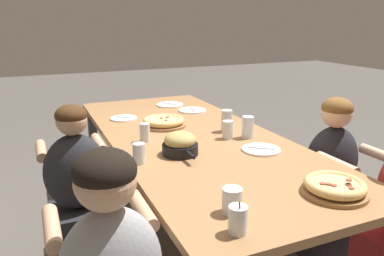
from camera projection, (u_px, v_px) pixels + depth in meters
ground_plane at (192, 239)px, 2.63m from camera, size 18.00×18.00×0.00m
dining_table at (192, 145)px, 2.44m from camera, size 2.49×1.04×0.77m
pizza_board_main at (164, 122)px, 2.62m from camera, size 0.31×0.31×0.06m
pizza_board_second at (335, 187)px, 1.60m from camera, size 0.28×0.28×0.06m
skillet_bowl at (180, 144)px, 2.07m from camera, size 0.29×0.20×0.13m
empty_plate_a at (261, 150)px, 2.14m from camera, size 0.22×0.22×0.02m
empty_plate_b at (124, 118)px, 2.81m from camera, size 0.20×0.20×0.02m
empty_plate_c at (192, 110)px, 3.06m from camera, size 0.23×0.23×0.02m
empty_plate_d at (170, 105)px, 3.26m from camera, size 0.23×0.23×0.02m
cocktail_glass_blue at (238, 221)px, 1.30m from camera, size 0.07×0.07×0.13m
drinking_glass_a at (248, 129)px, 2.36m from camera, size 0.07×0.07×0.14m
drinking_glass_b at (145, 133)px, 2.28m from camera, size 0.06×0.06×0.12m
drinking_glass_c at (228, 131)px, 2.35m from camera, size 0.07×0.07×0.11m
drinking_glass_d at (227, 122)px, 2.49m from camera, size 0.07×0.07×0.15m
drinking_glass_e at (232, 202)px, 1.44m from camera, size 0.08×0.08×0.10m
drinking_glass_f at (139, 153)px, 1.94m from camera, size 0.07×0.07×0.11m
diner_near_center at (79, 200)px, 2.20m from camera, size 0.51×0.40×1.04m
diner_far_midright at (329, 187)px, 2.36m from camera, size 0.51×0.40×1.05m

